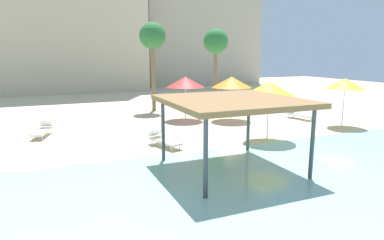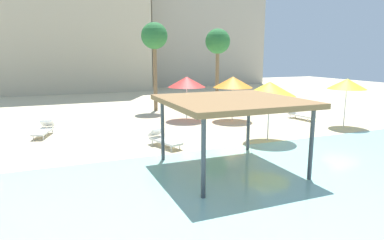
{
  "view_description": "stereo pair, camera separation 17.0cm",
  "coord_description": "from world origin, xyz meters",
  "px_view_note": "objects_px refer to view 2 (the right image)",
  "views": [
    {
      "loc": [
        -5.49,
        -11.19,
        4.1
      ],
      "look_at": [
        0.1,
        2.0,
        1.3
      ],
      "focal_mm": 31.36,
      "sensor_mm": 36.0,
      "label": 1
    },
    {
      "loc": [
        -5.33,
        -11.25,
        4.1
      ],
      "look_at": [
        0.1,
        2.0,
        1.3
      ],
      "focal_mm": 31.36,
      "sensor_mm": 36.0,
      "label": 2
    }
  ],
  "objects_px": {
    "palm_tree_2": "(218,43)",
    "lounge_chair_2": "(163,139)",
    "shade_pavilion": "(231,103)",
    "lounge_chair_0": "(299,114)",
    "palm_tree_1": "(154,38)",
    "beach_umbrella_yellow_3": "(347,84)",
    "beach_umbrella_yellow_2": "(270,89)",
    "beach_umbrella_orange_5": "(233,82)",
    "lounge_chair_1": "(44,129)",
    "beach_umbrella_red_4": "(187,82)"
  },
  "relations": [
    {
      "from": "palm_tree_1",
      "to": "lounge_chair_1",
      "type": "bearing_deg",
      "value": -143.97
    },
    {
      "from": "lounge_chair_0",
      "to": "palm_tree_2",
      "type": "relative_size",
      "value": 0.32
    },
    {
      "from": "palm_tree_2",
      "to": "lounge_chair_2",
      "type": "bearing_deg",
      "value": -128.16
    },
    {
      "from": "shade_pavilion",
      "to": "beach_umbrella_orange_5",
      "type": "height_order",
      "value": "beach_umbrella_orange_5"
    },
    {
      "from": "shade_pavilion",
      "to": "beach_umbrella_yellow_2",
      "type": "relative_size",
      "value": 1.59
    },
    {
      "from": "palm_tree_2",
      "to": "palm_tree_1",
      "type": "bearing_deg",
      "value": 176.34
    },
    {
      "from": "beach_umbrella_yellow_2",
      "to": "beach_umbrella_yellow_3",
      "type": "xyz_separation_m",
      "value": [
        5.95,
        1.01,
        -0.05
      ]
    },
    {
      "from": "beach_umbrella_orange_5",
      "to": "lounge_chair_2",
      "type": "relative_size",
      "value": 1.38
    },
    {
      "from": "beach_umbrella_yellow_3",
      "to": "palm_tree_1",
      "type": "bearing_deg",
      "value": 131.45
    },
    {
      "from": "lounge_chair_0",
      "to": "palm_tree_1",
      "type": "height_order",
      "value": "palm_tree_1"
    },
    {
      "from": "beach_umbrella_orange_5",
      "to": "lounge_chair_2",
      "type": "bearing_deg",
      "value": -144.06
    },
    {
      "from": "beach_umbrella_yellow_2",
      "to": "lounge_chair_0",
      "type": "height_order",
      "value": "beach_umbrella_yellow_2"
    },
    {
      "from": "palm_tree_2",
      "to": "lounge_chair_1",
      "type": "bearing_deg",
      "value": -157.46
    },
    {
      "from": "shade_pavilion",
      "to": "beach_umbrella_red_4",
      "type": "height_order",
      "value": "beach_umbrella_red_4"
    },
    {
      "from": "shade_pavilion",
      "to": "beach_umbrella_yellow_3",
      "type": "bearing_deg",
      "value": 22.74
    },
    {
      "from": "palm_tree_2",
      "to": "beach_umbrella_orange_5",
      "type": "bearing_deg",
      "value": -105.77
    },
    {
      "from": "shade_pavilion",
      "to": "lounge_chair_2",
      "type": "xyz_separation_m",
      "value": [
        -1.27,
        3.96,
        -2.12
      ]
    },
    {
      "from": "beach_umbrella_yellow_3",
      "to": "lounge_chair_2",
      "type": "distance_m",
      "value": 11.16
    },
    {
      "from": "beach_umbrella_yellow_3",
      "to": "beach_umbrella_yellow_2",
      "type": "bearing_deg",
      "value": -170.32
    },
    {
      "from": "beach_umbrella_orange_5",
      "to": "palm_tree_2",
      "type": "xyz_separation_m",
      "value": [
        1.44,
        5.08,
        2.55
      ]
    },
    {
      "from": "beach_umbrella_red_4",
      "to": "lounge_chair_1",
      "type": "xyz_separation_m",
      "value": [
        -8.39,
        -1.33,
        -2.08
      ]
    },
    {
      "from": "lounge_chair_1",
      "to": "beach_umbrella_yellow_2",
      "type": "bearing_deg",
      "value": 79.52
    },
    {
      "from": "beach_umbrella_yellow_2",
      "to": "lounge_chair_0",
      "type": "xyz_separation_m",
      "value": [
        5.14,
        3.87,
        -2.18
      ]
    },
    {
      "from": "beach_umbrella_red_4",
      "to": "lounge_chair_1",
      "type": "relative_size",
      "value": 1.38
    },
    {
      "from": "beach_umbrella_red_4",
      "to": "lounge_chair_0",
      "type": "bearing_deg",
      "value": -20.84
    },
    {
      "from": "lounge_chair_0",
      "to": "lounge_chair_1",
      "type": "bearing_deg",
      "value": -103.78
    },
    {
      "from": "beach_umbrella_yellow_3",
      "to": "beach_umbrella_red_4",
      "type": "bearing_deg",
      "value": 144.44
    },
    {
      "from": "palm_tree_1",
      "to": "palm_tree_2",
      "type": "xyz_separation_m",
      "value": [
        4.91,
        -0.31,
        -0.31
      ]
    },
    {
      "from": "beach_umbrella_orange_5",
      "to": "palm_tree_1",
      "type": "height_order",
      "value": "palm_tree_1"
    },
    {
      "from": "beach_umbrella_yellow_2",
      "to": "shade_pavilion",
      "type": "bearing_deg",
      "value": -140.83
    },
    {
      "from": "beach_umbrella_red_4",
      "to": "beach_umbrella_orange_5",
      "type": "height_order",
      "value": "beach_umbrella_orange_5"
    },
    {
      "from": "beach_umbrella_yellow_2",
      "to": "lounge_chair_1",
      "type": "distance_m",
      "value": 11.52
    },
    {
      "from": "beach_umbrella_yellow_3",
      "to": "beach_umbrella_red_4",
      "type": "relative_size",
      "value": 1.01
    },
    {
      "from": "beach_umbrella_yellow_2",
      "to": "beach_umbrella_red_4",
      "type": "relative_size",
      "value": 1.04
    },
    {
      "from": "beach_umbrella_red_4",
      "to": "beach_umbrella_yellow_2",
      "type": "bearing_deg",
      "value": -75.41
    },
    {
      "from": "shade_pavilion",
      "to": "lounge_chair_1",
      "type": "bearing_deg",
      "value": 127.73
    },
    {
      "from": "beach_umbrella_orange_5",
      "to": "palm_tree_1",
      "type": "relative_size",
      "value": 0.43
    },
    {
      "from": "beach_umbrella_orange_5",
      "to": "palm_tree_1",
      "type": "distance_m",
      "value": 7.03
    },
    {
      "from": "beach_umbrella_yellow_2",
      "to": "lounge_chair_2",
      "type": "distance_m",
      "value": 5.54
    },
    {
      "from": "lounge_chair_0",
      "to": "shade_pavilion",
      "type": "bearing_deg",
      "value": -61.1
    },
    {
      "from": "beach_umbrella_yellow_3",
      "to": "lounge_chair_0",
      "type": "distance_m",
      "value": 3.66
    },
    {
      "from": "beach_umbrella_yellow_2",
      "to": "palm_tree_1",
      "type": "relative_size",
      "value": 0.45
    },
    {
      "from": "beach_umbrella_yellow_2",
      "to": "beach_umbrella_red_4",
      "type": "height_order",
      "value": "beach_umbrella_yellow_2"
    },
    {
      "from": "beach_umbrella_yellow_2",
      "to": "palm_tree_2",
      "type": "distance_m",
      "value": 10.86
    },
    {
      "from": "lounge_chair_0",
      "to": "lounge_chair_1",
      "type": "distance_m",
      "value": 15.27
    },
    {
      "from": "beach_umbrella_red_4",
      "to": "lounge_chair_1",
      "type": "bearing_deg",
      "value": -170.98
    },
    {
      "from": "shade_pavilion",
      "to": "lounge_chair_0",
      "type": "distance_m",
      "value": 11.45
    },
    {
      "from": "lounge_chair_2",
      "to": "lounge_chair_0",
      "type": "bearing_deg",
      "value": 87.38
    },
    {
      "from": "shade_pavilion",
      "to": "lounge_chair_0",
      "type": "bearing_deg",
      "value": 37.92
    },
    {
      "from": "beach_umbrella_orange_5",
      "to": "palm_tree_2",
      "type": "distance_m",
      "value": 5.87
    }
  ]
}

